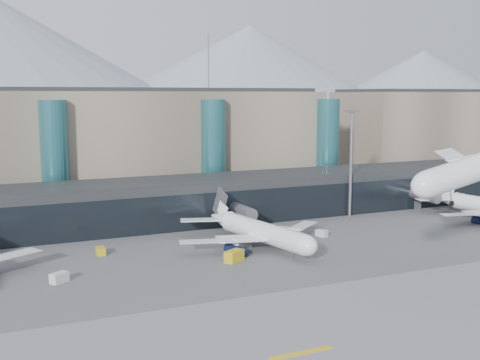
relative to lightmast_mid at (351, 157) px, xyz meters
name	(u,v)px	position (x,y,z in m)	size (l,w,h in m)	color
ground	(367,291)	(-30.00, -48.00, -14.42)	(900.00, 900.00, 0.00)	#515154
runway_strip	(438,326)	(-30.00, -63.00, -14.40)	(400.00, 40.00, 0.04)	slate
runway_markings	(438,325)	(-30.00, -63.00, -14.37)	(128.00, 1.00, 0.02)	gold
concourse	(220,198)	(-30.02, 9.73, -9.45)	(170.00, 27.00, 10.00)	black
terminal_main	(86,147)	(-55.00, 42.00, 1.03)	(130.00, 30.00, 31.00)	gray
terminal_east	(438,135)	(65.00, 42.00, 1.03)	(70.00, 30.00, 31.00)	gray
teal_towers	(139,156)	(-44.99, 26.01, -0.41)	(116.40, 19.40, 46.00)	#256168
mountain_ridge	(70,72)	(-14.03, 332.00, 31.33)	(910.00, 400.00, 110.00)	gray
lightmast_mid	(351,157)	(0.00, 0.00, 0.00)	(3.00, 1.20, 25.60)	slate
jet_parked_mid	(253,224)	(-33.36, -15.63, -10.22)	(33.90, 34.36, 11.09)	white
veh_a	(59,278)	(-71.40, -24.69, -13.63)	(2.79, 1.57, 1.57)	silver
veh_b	(101,251)	(-62.16, -10.78, -13.71)	(2.45, 1.50, 1.41)	gold
veh_g	(322,233)	(-17.44, -15.25, -13.72)	(2.40, 1.40, 1.40)	silver
veh_h	(234,256)	(-41.64, -25.11, -13.41)	(3.63, 1.91, 2.01)	gold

